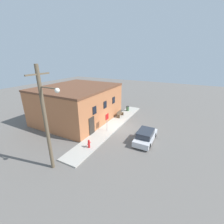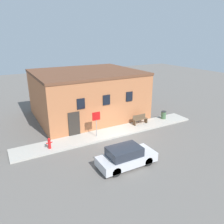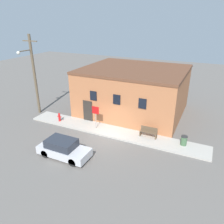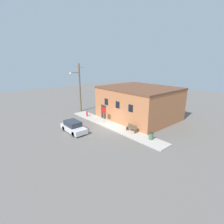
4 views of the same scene
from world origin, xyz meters
name	(u,v)px [view 3 (image 3 of 4)]	position (x,y,z in m)	size (l,w,h in m)	color
ground_plane	(107,137)	(0.00, 0.00, 0.00)	(80.00, 80.00, 0.00)	#66605B
sidewalk	(112,131)	(0.00, 1.03, 0.07)	(16.82, 2.06, 0.15)	#B2ADA3
brick_building	(134,90)	(-0.01, 6.48, 2.40)	(10.41, 8.96, 4.80)	#B26B42
fire_hydrant	(59,117)	(-5.57, 0.67, 0.57)	(0.45, 0.21, 0.86)	red
stop_sign	(96,113)	(-1.57, 0.88, 1.66)	(0.70, 0.06, 2.15)	gray
bench	(149,132)	(3.28, 1.40, 0.59)	(1.45, 0.44, 0.88)	brown
trash_bin	(184,140)	(6.21, 1.35, 0.55)	(0.51, 0.51, 0.79)	#426642
utility_pole	(34,73)	(-9.13, 1.65, 4.36)	(1.80, 1.89, 8.16)	brown
parked_car	(63,149)	(-1.68, -3.86, 0.65)	(3.94, 1.65, 1.36)	black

